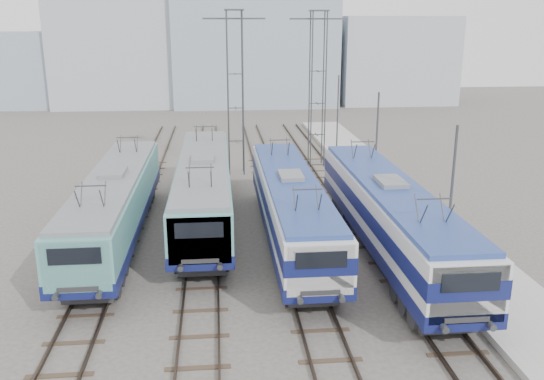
{
  "coord_description": "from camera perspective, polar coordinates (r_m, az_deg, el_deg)",
  "views": [
    {
      "loc": [
        -1.38,
        -20.93,
        11.09
      ],
      "look_at": [
        1.29,
        7.0,
        2.93
      ],
      "focal_mm": 38.0,
      "sensor_mm": 36.0,
      "label": 1
    }
  ],
  "objects": [
    {
      "name": "building_center",
      "position": [
        83.13,
        -1.82,
        14.76
      ],
      "size": [
        22.0,
        14.0,
        18.0
      ],
      "primitive_type": "cube",
      "color": "#909DAE",
      "rests_on": "ground"
    },
    {
      "name": "locomotive_far_right",
      "position": [
        28.19,
        11.6,
        -2.21
      ],
      "size": [
        2.9,
        18.36,
        3.45
      ],
      "color": "#10164D",
      "rests_on": "ground"
    },
    {
      "name": "platform",
      "position": [
        33.03,
        15.44,
        -3.74
      ],
      "size": [
        4.0,
        70.0,
        0.3
      ],
      "primitive_type": "cube",
      "color": "#9E9E99",
      "rests_on": "ground"
    },
    {
      "name": "catenary_tower_west",
      "position": [
        43.18,
        -3.67,
        10.27
      ],
      "size": [
        4.5,
        1.2,
        12.0
      ],
      "color": "#3F4247",
      "rests_on": "ground"
    },
    {
      "name": "locomotive_center_right",
      "position": [
        29.32,
        1.9,
        -1.36
      ],
      "size": [
        2.78,
        17.55,
        3.3
      ],
      "color": "#10164D",
      "rests_on": "ground"
    },
    {
      "name": "building_east",
      "position": [
        86.88,
        11.81,
        12.52
      ],
      "size": [
        16.0,
        12.0,
        12.0
      ],
      "primitive_type": "cube",
      "color": "#A1AAB3",
      "rests_on": "ground"
    },
    {
      "name": "building_far_west",
      "position": [
        87.94,
        -24.91,
        10.77
      ],
      "size": [
        14.0,
        10.0,
        10.0
      ],
      "primitive_type": "cube",
      "color": "#909DAE",
      "rests_on": "ground"
    },
    {
      "name": "mast_rear",
      "position": [
        48.58,
        6.51,
        7.12
      ],
      "size": [
        0.12,
        0.12,
        7.0
      ],
      "primitive_type": "cylinder",
      "color": "#3F4247",
      "rests_on": "ground"
    },
    {
      "name": "locomotive_far_left",
      "position": [
        30.71,
        -15.29,
        -1.17
      ],
      "size": [
        2.82,
        17.81,
        3.35
      ],
      "color": "#10164D",
      "rests_on": "ground"
    },
    {
      "name": "mast_front",
      "position": [
        26.14,
        17.26,
        -1.42
      ],
      "size": [
        0.12,
        0.12,
        7.0
      ],
      "primitive_type": "cylinder",
      "color": "#3F4247",
      "rests_on": "ground"
    },
    {
      "name": "catenary_tower_east",
      "position": [
        45.83,
        4.54,
        10.59
      ],
      "size": [
        4.5,
        1.2,
        12.0
      ],
      "color": "#3F4247",
      "rests_on": "ground"
    },
    {
      "name": "ground",
      "position": [
        23.73,
        -1.53,
        -11.66
      ],
      "size": [
        160.0,
        160.0,
        0.0
      ],
      "primitive_type": "plane",
      "color": "#514C47"
    },
    {
      "name": "mast_mid",
      "position": [
        37.11,
        10.28,
        4.15
      ],
      "size": [
        0.12,
        0.12,
        7.0
      ],
      "primitive_type": "cylinder",
      "color": "#3F4247",
      "rests_on": "ground"
    },
    {
      "name": "locomotive_center_left",
      "position": [
        32.53,
        -6.79,
        0.39
      ],
      "size": [
        2.9,
        18.34,
        3.45
      ],
      "color": "#10164D",
      "rests_on": "ground"
    },
    {
      "name": "building_west",
      "position": [
        83.99,
        -14.48,
        12.92
      ],
      "size": [
        18.0,
        12.0,
        14.0
      ],
      "primitive_type": "cube",
      "color": "#A1AAB3",
      "rests_on": "ground"
    }
  ]
}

